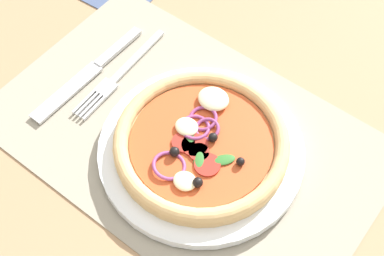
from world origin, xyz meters
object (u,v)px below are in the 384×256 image
(plate, at_px, (201,150))
(fork, at_px, (117,77))
(pizza, at_px, (201,142))
(knife, at_px, (88,74))

(plate, bearing_deg, fork, -8.96)
(pizza, bearing_deg, knife, -1.48)
(plate, distance_m, knife, 0.20)
(pizza, xyz_separation_m, fork, (0.16, -0.03, -0.02))
(pizza, bearing_deg, plate, 152.59)
(pizza, distance_m, knife, 0.20)
(plate, relative_size, pizza, 1.19)
(pizza, relative_size, knife, 1.06)
(pizza, distance_m, fork, 0.16)
(plate, relative_size, fork, 1.40)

